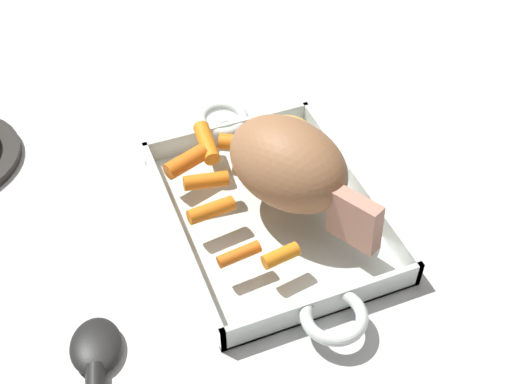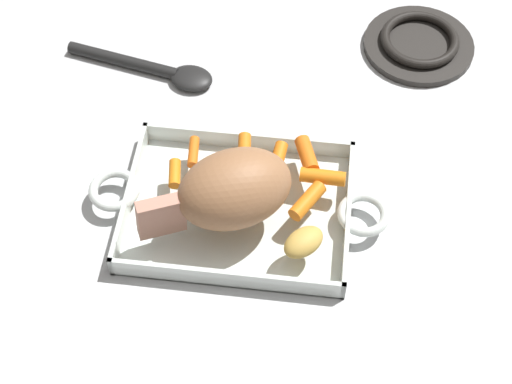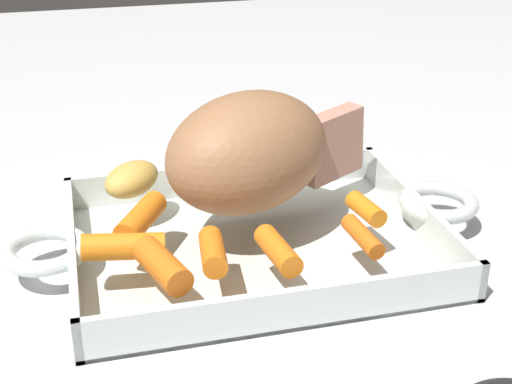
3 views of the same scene
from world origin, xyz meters
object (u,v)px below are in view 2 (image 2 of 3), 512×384
Objects in this scene: pork_roast at (236,189)px; baby_carrot_long at (193,152)px; roast_slice_thin at (161,216)px; baby_carrot_center_right at (307,204)px; baby_carrot_northeast at (175,173)px; stove_burner_rear at (419,43)px; baby_carrot_short at (243,151)px; baby_carrot_northwest at (278,160)px; baby_carrot_center_left at (323,177)px; roasting_dish at (238,208)px; baby_carrot_southwest at (307,155)px; serving_spoon at (156,69)px; potato_golden_small at (303,242)px.

pork_roast is 0.12m from baby_carrot_long.
roast_slice_thin is 0.19m from baby_carrot_center_right.
baby_carrot_northeast is 0.23× the size of stove_burner_rear.
roast_slice_thin is 0.16m from baby_carrot_short.
pork_roast reaches higher than baby_carrot_northwest.
baby_carrot_northeast is at bearing 4.78° from baby_carrot_center_left.
baby_carrot_short is at bearing -88.43° from roasting_dish.
roasting_dish is 7.43× the size of baby_carrot_southwest.
roasting_dish is 0.08m from baby_carrot_short.
baby_carrot_northeast is at bearing -9.26° from baby_carrot_center_right.
baby_carrot_center_right is 0.25× the size of serving_spoon.
roasting_dish is 2.72× the size of pork_roast.
roast_slice_thin is 0.32m from serving_spoon.
baby_carrot_northeast is at bearing -89.99° from roast_slice_thin.
baby_carrot_center_right is 1.08× the size of baby_carrot_short.
roasting_dish is 0.43m from stove_burner_rear.
pork_roast is at bearing 91.99° from baby_carrot_short.
potato_golden_small is (-0.09, 0.05, -0.04)m from pork_roast.
baby_carrot_center_left is (-0.20, -0.10, -0.02)m from roast_slice_thin.
baby_carrot_southwest is 0.23× the size of serving_spoon.
baby_carrot_northeast reaches higher than roasting_dish.
baby_carrot_short is at bearing 1.99° from baby_carrot_southwest.
baby_carrot_center_left is 0.11m from potato_golden_small.
baby_carrot_short is at bearing -15.61° from baby_carrot_center_left.
roast_slice_thin is 0.18m from potato_golden_small.
stove_burner_rear is 0.42m from serving_spoon.
roasting_dish is 2.33× the size of stove_burner_rear.
baby_carrot_center_right is (-0.05, 0.07, 0.00)m from baby_carrot_northwest.
baby_carrot_northeast is 0.17× the size of serving_spoon.
baby_carrot_short is (0.09, 0.00, -0.00)m from baby_carrot_southwest.
baby_carrot_northwest is 1.10× the size of baby_carrot_long.
roast_slice_thin is 0.13m from baby_carrot_long.
baby_carrot_center_left is at bearing -175.22° from baby_carrot_northeast.
roasting_dish is at bearing 20.73° from baby_carrot_center_left.
serving_spoon is (0.16, -0.25, -0.00)m from roasting_dish.
potato_golden_small reaches higher than serving_spoon.
baby_carrot_center_right is (-0.09, -0.02, -0.04)m from pork_roast.
serving_spoon is (0.16, -0.17, -0.03)m from baby_carrot_short.
baby_carrot_southwest reaches higher than roasting_dish.
roasting_dish is 7.13× the size of potato_golden_small.
baby_carrot_long is at bearing -0.98° from baby_carrot_northwest.
baby_carrot_center_right is at bearing 94.87° from baby_carrot_southwest.
potato_golden_small is (-0.16, 0.13, 0.01)m from baby_carrot_long.
stove_burner_rear is (-0.34, -0.33, -0.03)m from baby_carrot_northeast.
serving_spoon is (0.25, -0.17, -0.04)m from baby_carrot_southwest.
baby_carrot_center_right is 0.34× the size of stove_burner_rear.
roast_slice_thin reaches higher than baby_carrot_center_right.
baby_carrot_short is at bearing 48.31° from stove_burner_rear.
potato_golden_small is (-0.10, 0.14, 0.01)m from baby_carrot_short.
baby_carrot_northwest is 0.22× the size of serving_spoon.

